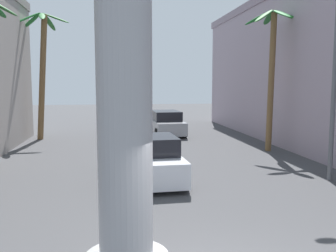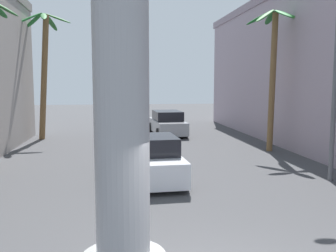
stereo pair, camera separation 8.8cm
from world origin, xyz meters
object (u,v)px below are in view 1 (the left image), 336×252
car_lead (148,159)px  palm_tree_far_left (42,61)px  palm_tree_mid_right (271,60)px  car_far (166,123)px  street_lamp (327,50)px

car_lead → palm_tree_far_left: palm_tree_far_left is taller
palm_tree_mid_right → car_lead: bearing=-144.8°
car_far → palm_tree_far_left: palm_tree_far_left is taller
car_lead → palm_tree_mid_right: 8.82m
palm_tree_far_left → palm_tree_mid_right: bearing=-25.8°
street_lamp → palm_tree_far_left: (-11.20, 11.38, 0.21)m
car_lead → car_far: same height
car_far → palm_tree_mid_right: size_ratio=0.68×
car_lead → palm_tree_mid_right: size_ratio=0.69×
street_lamp → palm_tree_mid_right: street_lamp is taller
street_lamp → palm_tree_far_left: size_ratio=0.99×
palm_tree_far_left → palm_tree_mid_right: palm_tree_far_left is taller
car_far → street_lamp: bearing=-73.3°
palm_tree_far_left → palm_tree_mid_right: size_ratio=1.09×
car_lead → car_far: size_ratio=1.01×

